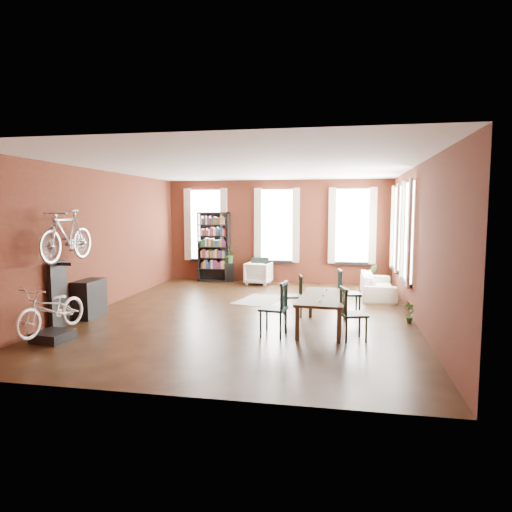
% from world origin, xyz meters
% --- Properties ---
extents(room, '(9.00, 9.04, 3.22)m').
position_xyz_m(room, '(0.25, 0.62, 2.14)').
color(room, black).
rests_on(room, ground).
extents(dining_table, '(0.98, 1.94, 0.64)m').
position_xyz_m(dining_table, '(1.68, -0.96, 0.32)').
color(dining_table, '#493D2C').
rests_on(dining_table, ground).
extents(dining_chair_a, '(0.52, 0.52, 0.99)m').
position_xyz_m(dining_chair_a, '(0.80, -1.57, 0.50)').
color(dining_chair_a, '#193838').
rests_on(dining_chair_a, ground).
extents(dining_chair_b, '(0.49, 0.49, 0.88)m').
position_xyz_m(dining_chair_b, '(0.98, -0.01, 0.44)').
color(dining_chair_b, black).
rests_on(dining_chair_b, ground).
extents(dining_chair_c, '(0.54, 0.54, 0.94)m').
position_xyz_m(dining_chair_c, '(2.23, -1.63, 0.47)').
color(dining_chair_c, black).
rests_on(dining_chair_c, ground).
extents(dining_chair_d, '(0.53, 0.53, 1.01)m').
position_xyz_m(dining_chair_d, '(2.18, 0.16, 0.51)').
color(dining_chair_d, '#193537').
rests_on(dining_chair_d, ground).
extents(bookshelf, '(1.00, 0.32, 2.20)m').
position_xyz_m(bookshelf, '(-2.00, 4.30, 1.10)').
color(bookshelf, black).
rests_on(bookshelf, ground).
extents(white_armchair, '(0.80, 0.76, 0.75)m').
position_xyz_m(white_armchair, '(-0.50, 3.97, 0.37)').
color(white_armchair, silver).
rests_on(white_armchair, ground).
extents(cream_sofa, '(0.61, 2.08, 0.81)m').
position_xyz_m(cream_sofa, '(2.95, 2.60, 0.41)').
color(cream_sofa, beige).
rests_on(cream_sofa, ground).
extents(striped_rug, '(1.26, 1.67, 0.01)m').
position_xyz_m(striped_rug, '(-0.03, 1.55, 0.01)').
color(striped_rug, black).
rests_on(striped_rug, ground).
extents(bike_trainer, '(0.64, 0.64, 0.16)m').
position_xyz_m(bike_trainer, '(-2.95, -2.64, 0.08)').
color(bike_trainer, black).
rests_on(bike_trainer, ground).
extents(bike_wall_rack, '(0.16, 0.60, 1.30)m').
position_xyz_m(bike_wall_rack, '(-3.40, -1.80, 0.65)').
color(bike_wall_rack, black).
rests_on(bike_wall_rack, ground).
extents(console_table, '(0.40, 0.80, 0.80)m').
position_xyz_m(console_table, '(-3.28, -0.90, 0.40)').
color(console_table, black).
rests_on(console_table, ground).
extents(plant_stand, '(0.38, 0.38, 0.59)m').
position_xyz_m(plant_stand, '(-1.51, 4.30, 0.29)').
color(plant_stand, black).
rests_on(plant_stand, ground).
extents(plant_by_sofa, '(0.57, 0.78, 0.31)m').
position_xyz_m(plant_by_sofa, '(2.85, 3.92, 0.16)').
color(plant_by_sofa, '#2B4F1F').
rests_on(plant_by_sofa, ground).
extents(plant_small, '(0.42, 0.50, 0.16)m').
position_xyz_m(plant_small, '(3.37, -0.18, 0.08)').
color(plant_small, '#284F1F').
rests_on(plant_small, ground).
extents(bicycle_floor, '(0.65, 0.89, 1.56)m').
position_xyz_m(bicycle_floor, '(-2.93, -2.67, 0.95)').
color(bicycle_floor, silver).
rests_on(bicycle_floor, bike_trainer).
extents(bicycle_hung, '(0.47, 1.00, 1.66)m').
position_xyz_m(bicycle_hung, '(-3.15, -1.80, 2.13)').
color(bicycle_hung, '#A5A8AD').
rests_on(bicycle_hung, bike_wall_rack).
extents(plant_on_stand, '(0.72, 0.75, 0.46)m').
position_xyz_m(plant_on_stand, '(-1.51, 4.32, 0.82)').
color(plant_on_stand, '#285622').
rests_on(plant_on_stand, plant_stand).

